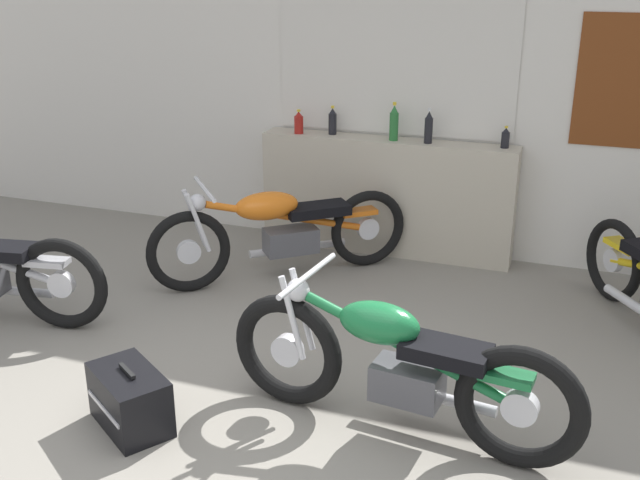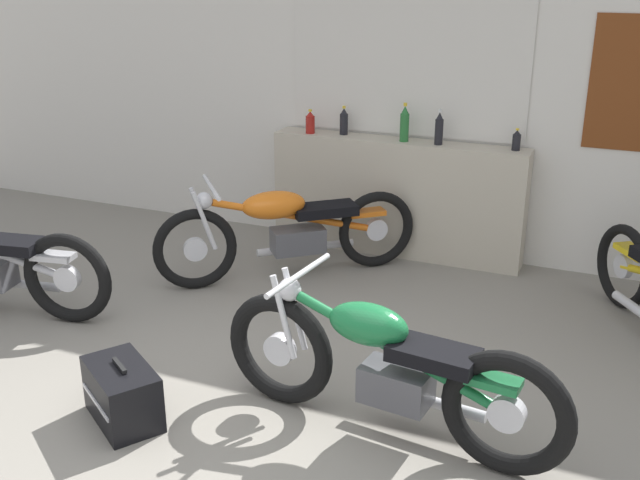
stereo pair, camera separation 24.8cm
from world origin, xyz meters
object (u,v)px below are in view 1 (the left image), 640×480
bottle_left_center (333,122)px  motorcycle_orange (282,230)px  bottle_right_center (429,128)px  hard_case_black (130,399)px  bottle_leftmost (299,123)px  bottle_rightmost (505,138)px  bottle_center (394,123)px  motorcycle_green (397,366)px

bottle_left_center → motorcycle_orange: 1.13m
bottle_right_center → hard_case_black: size_ratio=0.50×
bottle_leftmost → hard_case_black: 3.14m
bottle_rightmost → hard_case_black: size_ratio=0.30×
bottle_center → hard_case_black: bearing=-102.5°
hard_case_black → bottle_center: bearing=77.5°
hard_case_black → motorcycle_orange: bearing=90.1°
bottle_center → hard_case_black: size_ratio=0.55×
bottle_center → motorcycle_orange: (-0.67, -0.83, -0.73)m
bottle_left_center → hard_case_black: bottle_left_center is taller
motorcycle_green → motorcycle_orange: 2.22m
bottle_center → motorcycle_orange: bearing=-129.0°
bottle_left_center → hard_case_black: bearing=-92.1°
motorcycle_green → bottle_left_center: bearing=115.7°
bottle_right_center → motorcycle_orange: 1.46m
bottle_center → motorcycle_orange: 1.30m
motorcycle_green → bottle_center: bearing=105.4°
bottle_leftmost → bottle_rightmost: 1.75m
bottle_right_center → bottle_rightmost: 0.62m
motorcycle_green → hard_case_black: size_ratio=3.43×
bottle_leftmost → bottle_right_center: size_ratio=0.72×
bottle_center → hard_case_black: (-0.67, -3.02, -0.98)m
bottle_left_center → bottle_leftmost: bearing=-166.5°
bottle_left_center → bottle_right_center: bearing=-3.3°
bottle_left_center → bottle_right_center: size_ratio=0.86×
bottle_left_center → hard_case_black: size_ratio=0.42×
bottle_right_center → motorcycle_orange: (-0.96, -0.83, -0.72)m
bottle_left_center → bottle_rightmost: (1.46, -0.00, -0.03)m
bottle_right_center → motorcycle_green: size_ratio=0.14×
bottle_right_center → hard_case_black: (-0.96, -3.02, -0.97)m
bottle_center → motorcycle_green: (0.71, -2.58, -0.74)m
bottle_leftmost → bottle_rightmost: (1.75, 0.07, -0.01)m
bottle_center → hard_case_black: bottle_center is taller
motorcycle_orange → hard_case_black: motorcycle_orange is taller
motorcycle_green → motorcycle_orange: motorcycle_green is taller
bottle_right_center → hard_case_black: 3.31m
bottle_leftmost → bottle_left_center: (0.29, 0.07, 0.02)m
bottle_right_center → bottle_leftmost: bearing=-179.0°
bottle_leftmost → hard_case_black: bottle_leftmost is taller
bottle_rightmost → motorcycle_green: 2.71m
bottle_center → motorcycle_green: bearing=-74.6°
bottle_leftmost → bottle_center: bottle_center is taller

